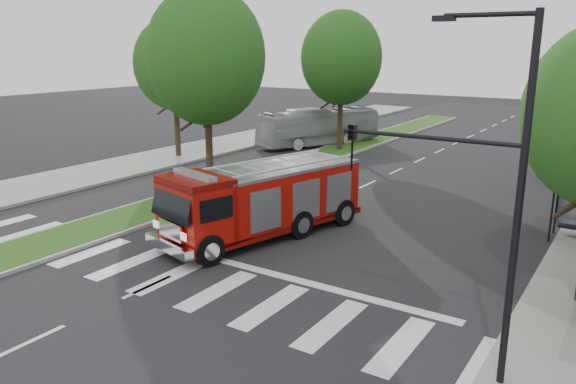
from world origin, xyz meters
name	(u,v)px	position (x,y,z in m)	size (l,w,h in m)	color
ground	(228,249)	(0.00, 0.00, 0.00)	(140.00, 140.00, 0.00)	black
sidewalk_left	(151,160)	(-14.50, 10.00, 0.07)	(5.00, 80.00, 0.15)	gray
median	(325,154)	(-6.00, 18.00, 0.08)	(3.00, 50.00, 0.15)	gray
tree_median_near	(206,56)	(-6.00, 6.00, 6.81)	(5.80, 5.80, 10.16)	black
tree_median_far	(341,58)	(-6.00, 20.00, 6.49)	(5.60, 5.60, 9.72)	black
tree_left_mid	(174,64)	(-14.00, 12.00, 6.16)	(5.20, 5.20, 9.16)	black
streetlight_right_near	(476,177)	(9.61, -3.50, 4.67)	(4.08, 0.22, 8.00)	black
fire_engine	(264,200)	(0.20, 2.00, 1.46)	(4.78, 9.16, 3.05)	#610805
city_bus	(319,127)	(-8.50, 21.41, 1.38)	(2.32, 9.92, 2.76)	#AEAEB3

